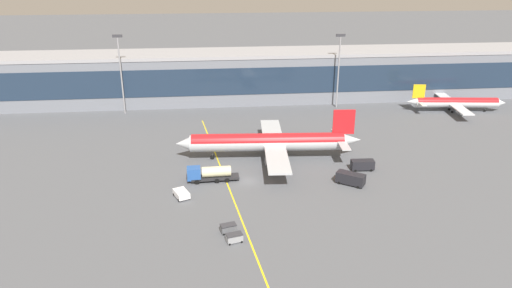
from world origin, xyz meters
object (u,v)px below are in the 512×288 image
at_px(pushback_tug, 182,194).
at_px(lavatory_truck, 350,178).
at_px(main_airliner, 269,142).
at_px(fuel_tanker, 209,173).
at_px(commuter_jet_far, 456,102).
at_px(crew_van, 363,164).
at_px(baggage_cart_0, 234,238).
at_px(baggage_cart_1, 228,228).

bearing_deg(pushback_tug, lavatory_truck, 4.07).
height_order(main_airliner, fuel_tanker, main_airliner).
height_order(main_airliner, commuter_jet_far, main_airliner).
xyz_separation_m(crew_van, baggage_cart_0, (-29.95, -25.81, -0.53)).
bearing_deg(crew_van, baggage_cart_1, -143.56).
xyz_separation_m(main_airliner, commuter_jet_far, (61.58, 30.76, -1.14)).
distance_m(main_airliner, lavatory_truck, 21.59).
bearing_deg(crew_van, pushback_tug, -166.81).
bearing_deg(baggage_cart_0, lavatory_truck, 37.28).
height_order(main_airliner, baggage_cart_1, main_airliner).
distance_m(crew_van, baggage_cart_1, 38.25).
bearing_deg(commuter_jet_far, fuel_tanker, -151.13).
bearing_deg(pushback_tug, fuel_tanker, 51.67).
bearing_deg(lavatory_truck, pushback_tug, -175.93).
distance_m(lavatory_truck, pushback_tug, 34.41).
bearing_deg(crew_van, commuter_jet_far, 43.32).
bearing_deg(baggage_cart_1, main_airliner, 70.73).
height_order(main_airliner, baggage_cart_0, main_airliner).
bearing_deg(lavatory_truck, baggage_cart_1, -148.30).
relative_size(crew_van, baggage_cart_0, 1.72).
bearing_deg(commuter_jet_far, crew_van, -136.68).
xyz_separation_m(crew_van, baggage_cart_1, (-30.76, -22.72, -0.53)).
bearing_deg(pushback_tug, baggage_cart_0, -60.81).
xyz_separation_m(fuel_tanker, pushback_tug, (-5.53, -6.99, -0.90)).
xyz_separation_m(main_airliner, pushback_tug, (-19.43, -17.84, -3.26)).
bearing_deg(crew_van, fuel_tanker, -176.26).
bearing_deg(fuel_tanker, crew_van, 3.74).
relative_size(crew_van, baggage_cart_1, 1.72).
height_order(fuel_tanker, baggage_cart_1, fuel_tanker).
xyz_separation_m(main_airliner, baggage_cart_1, (-10.97, -31.37, -3.32)).
bearing_deg(baggage_cart_1, fuel_tanker, 98.16).
xyz_separation_m(fuel_tanker, commuter_jet_far, (75.49, 41.61, 1.22)).
distance_m(crew_van, lavatory_truck, 8.35).
bearing_deg(baggage_cart_0, main_airliner, 73.59).
xyz_separation_m(fuel_tanker, baggage_cart_0, (3.76, -23.60, -0.96)).
bearing_deg(commuter_jet_far, pushback_tug, -149.04).
height_order(baggage_cart_0, commuter_jet_far, commuter_jet_far).
bearing_deg(lavatory_truck, main_airliner, 134.02).
distance_m(fuel_tanker, lavatory_truck, 29.15).
distance_m(baggage_cart_1, commuter_jet_far, 95.54).
bearing_deg(baggage_cart_1, pushback_tug, 122.05).
xyz_separation_m(baggage_cart_1, commuter_jet_far, (72.55, 62.13, 2.19)).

